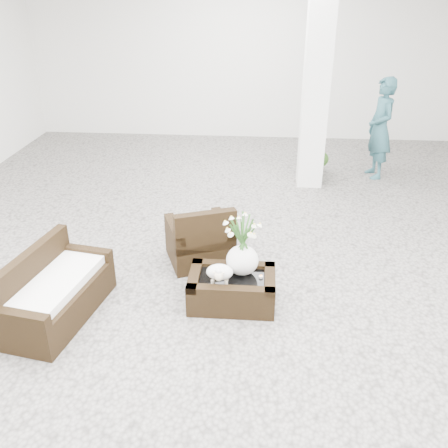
# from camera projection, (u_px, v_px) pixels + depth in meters

# --- Properties ---
(ground) EXTENTS (11.00, 11.00, 0.00)m
(ground) POSITION_uv_depth(u_px,v_px,m) (225.00, 266.00, 5.94)
(ground) COLOR gray
(ground) RESTS_ON ground
(column) EXTENTS (0.40, 0.40, 3.50)m
(column) POSITION_uv_depth(u_px,v_px,m) (317.00, 77.00, 7.57)
(column) COLOR white
(column) RESTS_ON ground
(coffee_table) EXTENTS (0.90, 0.60, 0.31)m
(coffee_table) POSITION_uv_depth(u_px,v_px,m) (232.00, 290.00, 5.21)
(coffee_table) COLOR black
(coffee_table) RESTS_ON ground
(sheep_figurine) EXTENTS (0.28, 0.23, 0.21)m
(sheep_figurine) POSITION_uv_depth(u_px,v_px,m) (220.00, 274.00, 5.02)
(sheep_figurine) COLOR white
(sheep_figurine) RESTS_ON coffee_table
(planter_narcissus) EXTENTS (0.44, 0.44, 0.80)m
(planter_narcissus) POSITION_uv_depth(u_px,v_px,m) (243.00, 240.00, 5.05)
(planter_narcissus) COLOR white
(planter_narcissus) RESTS_ON coffee_table
(tealight) EXTENTS (0.04, 0.04, 0.03)m
(tealight) POSITION_uv_depth(u_px,v_px,m) (261.00, 277.00, 5.13)
(tealight) COLOR white
(tealight) RESTS_ON coffee_table
(armchair) EXTENTS (0.92, 0.91, 0.77)m
(armchair) POSITION_uv_depth(u_px,v_px,m) (199.00, 232.00, 5.92)
(armchair) COLOR black
(armchair) RESTS_ON ground
(loveseat) EXTENTS (0.85, 1.40, 0.70)m
(loveseat) POSITION_uv_depth(u_px,v_px,m) (56.00, 287.00, 4.93)
(loveseat) COLOR black
(loveseat) RESTS_ON ground
(topiary) EXTENTS (0.37, 0.37, 1.41)m
(topiary) POSITION_uv_depth(u_px,v_px,m) (314.00, 135.00, 8.44)
(topiary) COLOR #274817
(topiary) RESTS_ON ground
(shopper) EXTENTS (0.51, 0.68, 1.70)m
(shopper) POSITION_uv_depth(u_px,v_px,m) (380.00, 128.00, 8.29)
(shopper) COLOR #2A555E
(shopper) RESTS_ON ground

